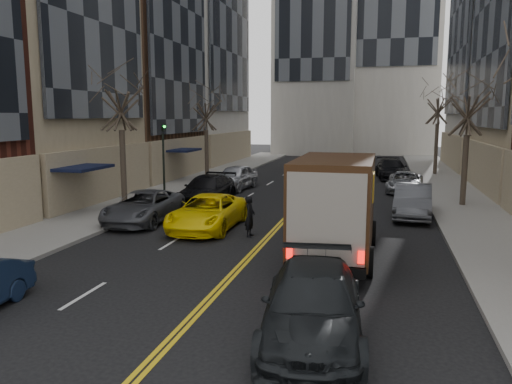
% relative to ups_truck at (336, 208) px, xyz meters
% --- Properties ---
extents(sidewalk_left, '(4.00, 66.00, 0.15)m').
position_rel_ups_truck_xyz_m(sidewalk_left, '(-11.95, 13.69, -1.73)').
color(sidewalk_left, slate).
rests_on(sidewalk_left, ground).
extents(sidewalk_right, '(4.00, 66.00, 0.15)m').
position_rel_ups_truck_xyz_m(sidewalk_right, '(6.05, 13.69, -1.73)').
color(sidewalk_right, slate).
rests_on(sidewalk_right, ground).
extents(tree_lf_mid, '(3.20, 3.20, 8.91)m').
position_rel_ups_truck_xyz_m(tree_lf_mid, '(-11.75, 6.69, 4.79)').
color(tree_lf_mid, '#382D23').
rests_on(tree_lf_mid, sidewalk_left).
extents(tree_lf_far, '(3.20, 3.20, 8.12)m').
position_rel_ups_truck_xyz_m(tree_lf_far, '(-11.75, 19.69, 4.22)').
color(tree_lf_far, '#382D23').
rests_on(tree_lf_far, sidewalk_left).
extents(tree_rt_mid, '(3.20, 3.20, 8.32)m').
position_rel_ups_truck_xyz_m(tree_rt_mid, '(5.85, 11.69, 4.36)').
color(tree_rt_mid, '#382D23').
rests_on(tree_rt_mid, sidewalk_right).
extents(tree_rt_far, '(3.20, 3.20, 9.11)m').
position_rel_ups_truck_xyz_m(tree_rt_far, '(5.85, 26.69, 4.94)').
color(tree_rt_far, '#382D23').
rests_on(tree_rt_far, sidewalk_right).
extents(traffic_signal, '(0.29, 0.26, 4.70)m').
position_rel_ups_truck_xyz_m(traffic_signal, '(-10.35, 8.69, 1.01)').
color(traffic_signal, black).
rests_on(traffic_signal, sidewalk_left).
extents(ups_truck, '(2.73, 6.56, 3.58)m').
position_rel_ups_truck_xyz_m(ups_truck, '(0.00, 0.00, 0.00)').
color(ups_truck, black).
rests_on(ups_truck, ground).
extents(observer_sedan, '(2.71, 5.60, 1.57)m').
position_rel_ups_truck_xyz_m(observer_sedan, '(0.10, -6.43, -1.02)').
color(observer_sedan, black).
rests_on(observer_sedan, ground).
extents(taxi, '(2.53, 5.40, 1.49)m').
position_rel_ups_truck_xyz_m(taxi, '(-5.87, 3.32, -1.06)').
color(taxi, yellow).
rests_on(taxi, ground).
extents(pedestrian, '(0.42, 0.62, 1.69)m').
position_rel_ups_truck_xyz_m(pedestrian, '(-3.71, 2.45, -0.96)').
color(pedestrian, black).
rests_on(pedestrian, ground).
extents(parked_lf_c, '(2.60, 5.36, 1.47)m').
position_rel_ups_truck_xyz_m(parked_lf_c, '(-9.25, 3.93, -1.07)').
color(parked_lf_c, '#46484D').
rests_on(parked_lf_c, ground).
extents(parked_lf_d, '(2.30, 5.50, 1.59)m').
position_rel_ups_truck_xyz_m(parked_lf_d, '(-8.05, 9.31, -1.01)').
color(parked_lf_d, black).
rests_on(parked_lf_d, ground).
extents(parked_lf_e, '(2.42, 5.02, 1.65)m').
position_rel_ups_truck_xyz_m(parked_lf_e, '(-8.05, 15.00, -0.98)').
color(parked_lf_e, '#B1B3B9').
rests_on(parked_lf_e, ground).
extents(parked_rt_a, '(2.04, 5.03, 1.62)m').
position_rel_ups_truck_xyz_m(parked_rt_a, '(3.04, 8.20, -0.99)').
color(parked_rt_a, '#4B4D53').
rests_on(parked_rt_a, ground).
extents(parked_rt_b, '(2.58, 4.95, 1.33)m').
position_rel_ups_truck_xyz_m(parked_rt_b, '(3.03, 16.48, -1.14)').
color(parked_rt_b, '#ACAFB4').
rests_on(parked_rt_b, ground).
extents(parked_rt_c, '(2.77, 5.55, 1.55)m').
position_rel_ups_truck_xyz_m(parked_rt_c, '(2.29, 23.48, -1.03)').
color(parked_rt_c, black).
rests_on(parked_rt_c, ground).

